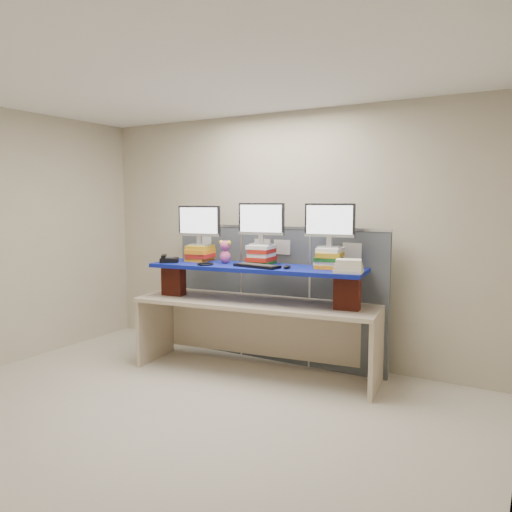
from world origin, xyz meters
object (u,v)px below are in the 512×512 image
Objects in this scene: desk at (256,316)px; desk_phone at (169,259)px; blue_board at (256,268)px; monitor_right at (330,223)px; monitor_center at (261,221)px; keyboard at (257,266)px; monitor_left at (199,223)px.

desk is 1.14m from desk_phone.
monitor_right is (0.72, 0.21, 0.47)m from blue_board.
desk_phone reaches higher than desk.
desk_phone is (-1.68, -0.44, -0.42)m from monitor_right.
monitor_right is 1.79m from desk_phone.
monitor_right is 1.94× the size of desk_phone.
blue_board is at bearing -21.68° from desk_phone.
monitor_center is 0.50m from keyboard.
monitor_left reaches higher than blue_board.
keyboard is (0.07, -0.10, 0.54)m from desk.
monitor_center is (-0.01, 0.12, 0.47)m from blue_board.
blue_board is 4.43× the size of keyboard.
desk_phone reaches higher than keyboard.
keyboard is at bearing -161.38° from monitor_right.
keyboard is at bearing -16.30° from monitor_left.
blue_board is at bearing -94.56° from monitor_center.
monitor_right reaches higher than keyboard.
desk is 5.20× the size of monitor_right.
desk_phone is at bearing -173.78° from desk.
desk is at bearing -21.68° from desk_phone.
desk_phone is at bearing -167.20° from monitor_center.
monitor_left is 0.91m from keyboard.
blue_board is at bearing -170.87° from monitor_right.
monitor_left is 0.99× the size of keyboard.
monitor_center is at bearing 116.60° from keyboard.
monitor_center is 1.00× the size of monitor_right.
monitor_left is 1.00× the size of monitor_right.
blue_board is 0.49m from monitor_center.
desk is 5.16× the size of keyboard.
desk is at bearing 172.63° from blue_board.
monitor_left reaches higher than desk.
desk_phone is (-0.96, -0.23, 0.05)m from blue_board.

